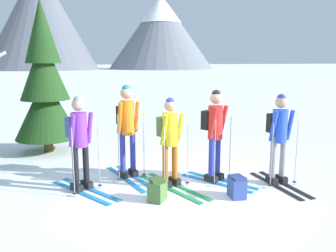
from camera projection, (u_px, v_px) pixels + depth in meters
ground_plane at (171, 182)px, 6.83m from camera, size 400.00×400.00×0.00m
skier_in_purple at (79, 138)px, 6.25m from camera, size 1.09×1.61×1.71m
skier_in_orange at (127, 125)px, 6.94m from camera, size 0.66×1.77×1.86m
skier_in_yellow at (170, 138)px, 6.46m from camera, size 0.87×1.80×1.67m
skier_in_red at (215, 130)px, 6.73m from camera, size 1.08×1.52×1.78m
skier_in_blue at (279, 134)px, 6.59m from camera, size 0.61×1.56×1.72m
pine_tree_mid at (45, 84)px, 8.80m from camera, size 1.58×1.58×3.81m
backpack_on_snow_front at (237, 187)px, 6.04m from camera, size 0.28×0.35×0.38m
backpack_on_snow_beside at (157, 190)px, 5.90m from camera, size 0.39×0.40×0.38m
mountain_ridge_distant at (29, 16)px, 84.59m from camera, size 84.77×34.32×27.69m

